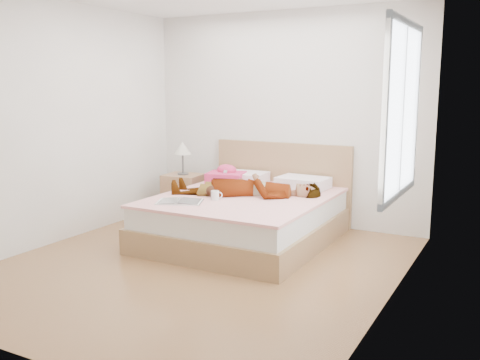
{
  "coord_description": "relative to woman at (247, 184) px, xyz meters",
  "views": [
    {
      "loc": [
        2.68,
        -4.11,
        1.69
      ],
      "look_at": [
        0.0,
        0.85,
        0.7
      ],
      "focal_mm": 40.0,
      "sensor_mm": 36.0,
      "label": 1
    }
  ],
  "objects": [
    {
      "name": "magazine",
      "position": [
        -0.41,
        -0.7,
        -0.1
      ],
      "size": [
        0.54,
        0.46,
        0.03
      ],
      "color": "white",
      "rests_on": "bed"
    },
    {
      "name": "nightstand",
      "position": [
        -1.21,
        0.52,
        -0.3
      ],
      "size": [
        0.49,
        0.45,
        0.99
      ],
      "color": "olive",
      "rests_on": "ground"
    },
    {
      "name": "woman",
      "position": [
        0.0,
        0.0,
        0.0
      ],
      "size": [
        1.76,
        1.12,
        0.23
      ],
      "primitive_type": "imported",
      "rotation": [
        0.0,
        0.0,
        -1.24
      ],
      "color": "white",
      "rests_on": "bed"
    },
    {
      "name": "coffee_mug",
      "position": [
        -0.15,
        -0.42,
        -0.06
      ],
      "size": [
        0.13,
        0.11,
        0.1
      ],
      "color": "white",
      "rests_on": "bed"
    },
    {
      "name": "plush_toy",
      "position": [
        -0.28,
        -0.26,
        -0.05
      ],
      "size": [
        0.16,
        0.22,
        0.12
      ],
      "color": "black",
      "rests_on": "bed"
    },
    {
      "name": "bed",
      "position": [
        0.01,
        -0.0,
        -0.35
      ],
      "size": [
        1.8,
        2.08,
        1.0
      ],
      "color": "olive",
      "rests_on": "ground"
    },
    {
      "name": "phone",
      "position": [
        -0.5,
        0.4,
        0.05
      ],
      "size": [
        0.07,
        0.09,
        0.05
      ],
      "primitive_type": "cube",
      "rotation": [
        0.44,
        0.0,
        0.33
      ],
      "color": "silver",
      "rests_on": "bed"
    },
    {
      "name": "room_shell",
      "position": [
        1.79,
        -0.74,
        0.88
      ],
      "size": [
        4.0,
        4.0,
        4.0
      ],
      "color": "white",
      "rests_on": "ground"
    },
    {
      "name": "ground",
      "position": [
        0.01,
        -1.04,
        -0.62
      ],
      "size": [
        4.0,
        4.0,
        0.0
      ],
      "primitive_type": "plane",
      "color": "#523019",
      "rests_on": "ground"
    },
    {
      "name": "hair",
      "position": [
        -0.57,
        0.45,
        -0.08
      ],
      "size": [
        0.48,
        0.55,
        0.07
      ],
      "primitive_type": "ellipsoid",
      "rotation": [
        0.0,
        0.0,
        -0.19
      ],
      "color": "black",
      "rests_on": "bed"
    },
    {
      "name": "towel",
      "position": [
        -0.52,
        0.46,
        -0.02
      ],
      "size": [
        0.51,
        0.44,
        0.23
      ],
      "color": "#EB3F7A",
      "rests_on": "bed"
    }
  ]
}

